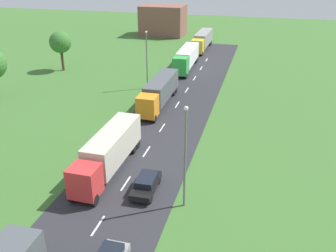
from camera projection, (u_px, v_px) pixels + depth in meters
truck_second at (109, 151)px, 34.93m from camera, size 2.59×11.81×3.70m
truck_third at (159, 91)px, 50.57m from camera, size 2.52×12.76×3.55m
truck_fourth at (186, 58)px, 67.02m from camera, size 2.80×13.10×3.59m
truck_fifth at (202, 40)px, 81.24m from camera, size 2.61×13.21×3.65m
car_fourth at (146, 184)px, 32.27m from camera, size 2.00×4.45×1.39m
lamppost_second at (185, 154)px, 28.66m from camera, size 0.36×0.36×9.01m
lamppost_third at (147, 57)px, 55.95m from camera, size 0.36×0.36×8.99m
tree_oak at (60, 42)px, 64.99m from camera, size 3.85×3.85×7.08m
distant_building at (163, 20)px, 95.57m from camera, size 11.12×8.31×7.57m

